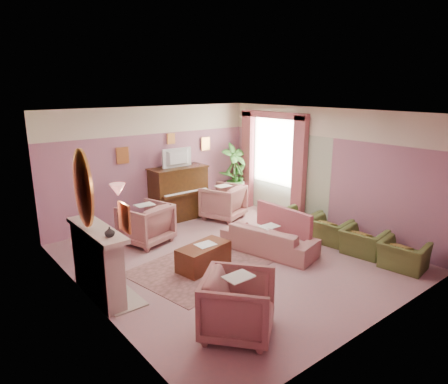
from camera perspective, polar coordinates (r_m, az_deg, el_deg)
floor at (r=7.93m, az=1.12°, el=-9.36°), size 5.50×6.00×0.01m
ceiling at (r=7.24m, az=1.23°, el=11.26°), size 5.50×6.00×0.01m
wall_back at (r=9.90m, az=-10.06°, el=3.86°), size 5.50×0.02×2.80m
wall_front at (r=5.61m, az=21.32°, el=-5.55°), size 5.50×0.02×2.80m
wall_left at (r=6.15m, az=-18.95°, el=-3.57°), size 0.02×6.00×2.80m
wall_right at (r=9.42m, az=14.13°, el=3.08°), size 0.02×6.00×2.80m
picture_rail_band at (r=9.74m, az=-10.32°, el=10.07°), size 5.50×0.01×0.65m
stripe_panel at (r=10.30m, az=8.23°, el=2.52°), size 0.01×3.00×2.15m
fireplace_surround at (r=6.67m, az=-17.63°, el=-9.81°), size 0.30×1.40×1.10m
fireplace_inset at (r=6.77m, az=-16.73°, el=-10.78°), size 0.18×0.72×0.68m
fire_ember at (r=6.86m, az=-16.31°, el=-12.07°), size 0.06×0.54×0.10m
mantel_shelf at (r=6.47m, az=-17.78°, el=-5.16°), size 0.40×1.55×0.07m
hearth at (r=6.97m, az=-15.71°, el=-13.48°), size 0.55×1.50×0.02m
mirror_frame at (r=6.23m, az=-19.47°, el=0.48°), size 0.04×0.72×1.20m
mirror_glass at (r=6.24m, az=-19.26°, el=0.51°), size 0.01×0.60×1.06m
sconce_shade at (r=5.27m, az=-14.95°, el=0.29°), size 0.20×0.20×0.16m
piano at (r=10.04m, az=-6.49°, el=-0.23°), size 1.40×0.60×1.30m
piano_keyshelf at (r=9.74m, az=-5.39°, el=-0.26°), size 1.30×0.12×0.06m
piano_keys at (r=9.73m, az=-5.40°, el=-0.03°), size 1.20×0.08×0.02m
piano_top at (r=9.89m, az=-6.60°, el=3.46°), size 1.45×0.65×0.04m
television at (r=9.80m, az=-6.49°, el=5.07°), size 0.80×0.12×0.48m
print_back_left at (r=9.46m, az=-14.28°, el=5.09°), size 0.30×0.03×0.38m
print_back_right at (r=10.62m, az=-2.67°, el=6.90°), size 0.26×0.03×0.34m
print_back_mid at (r=10.01m, az=-7.58°, el=7.57°), size 0.22×0.03×0.26m
print_left_wall at (r=5.00m, az=-14.04°, el=-3.55°), size 0.03×0.28×0.36m
window_blind at (r=10.33m, az=7.21°, el=6.12°), size 0.03×1.40×1.80m
curtain_left at (r=9.73m, az=10.69°, el=3.04°), size 0.16×0.34×2.60m
curtain_right at (r=10.99m, az=3.40°, el=4.63°), size 0.16×0.34×2.60m
pelmet at (r=10.17m, az=7.05°, el=10.87°), size 0.16×2.20×0.16m
mantel_plant at (r=6.92m, az=-19.49°, el=-2.53°), size 0.16×0.16×0.28m
mantel_vase at (r=6.00m, az=-16.02°, el=-5.50°), size 0.16×0.16×0.16m
area_rug at (r=7.60m, az=-2.95°, el=-10.45°), size 2.78×2.21×0.01m
coffee_table at (r=7.43m, az=-2.93°, el=-9.22°), size 1.08×0.68×0.45m
table_paper at (r=7.37m, az=-2.63°, el=-7.49°), size 0.35×0.28×0.01m
sofa at (r=8.09m, az=6.46°, el=-5.97°), size 0.64×1.93×0.78m
sofa_throw at (r=8.29m, az=8.46°, el=-3.97°), size 0.10×1.46×0.54m
floral_armchair_left at (r=8.64m, az=-11.14°, el=-4.17°), size 0.91×0.91×0.95m
floral_armchair_right at (r=10.03m, az=-0.12°, el=-1.18°), size 0.91×0.91×0.95m
floral_armchair_front at (r=5.52m, az=2.06°, el=-15.43°), size 0.91×0.91×0.95m
olive_chair_a at (r=8.05m, az=24.29°, el=-7.69°), size 0.56×0.80×0.70m
olive_chair_b at (r=8.41m, az=19.34°, el=-6.23°), size 0.56×0.80×0.70m
olive_chair_c at (r=8.84m, az=14.86°, el=-4.85°), size 0.56×0.80×0.70m
olive_chair_d at (r=9.31m, az=10.82°, el=-3.58°), size 0.56×0.80×0.70m
side_table at (r=11.11m, az=1.60°, el=-0.26°), size 0.52×0.52×0.70m
side_plant_big at (r=10.99m, az=1.62°, el=2.36°), size 0.30×0.30×0.34m
side_plant_small at (r=11.00m, az=2.43°, el=2.20°), size 0.16×0.16×0.28m
palm_pot at (r=11.04m, az=1.47°, el=-1.33°), size 0.34×0.34×0.34m
palm_plant at (r=10.82m, az=1.50°, el=3.20°), size 0.76×0.76×1.44m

